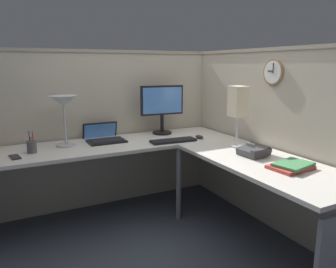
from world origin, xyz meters
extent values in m
plane|color=#383D47|center=(0.00, 0.00, 0.00)|extent=(6.80, 6.80, 0.00)
cube|color=#B7AD99|center=(-0.36, 0.87, 0.78)|extent=(2.57, 0.10, 1.55)
cube|color=gray|center=(-0.36, 0.87, 1.56)|extent=(2.57, 0.12, 0.03)
cube|color=#B7AD99|center=(0.87, -0.27, 0.78)|extent=(0.10, 2.37, 1.55)
cube|color=gray|center=(0.87, -0.27, 1.56)|extent=(0.12, 2.37, 0.03)
cube|color=beige|center=(-0.38, 0.47, 0.71)|extent=(2.35, 0.66, 0.03)
cube|color=beige|center=(0.47, -0.60, 0.71)|extent=(0.66, 1.49, 0.03)
cylinder|color=slate|center=(0.16, 0.16, 0.35)|extent=(0.05, 0.05, 0.70)
cylinder|color=black|center=(0.22, 0.64, 0.74)|extent=(0.20, 0.20, 0.02)
cylinder|color=black|center=(0.22, 0.64, 0.84)|extent=(0.04, 0.04, 0.20)
cube|color=black|center=(0.22, 0.64, 1.08)|extent=(0.46, 0.06, 0.30)
cube|color=#4C84D8|center=(0.22, 0.62, 1.08)|extent=(0.42, 0.03, 0.26)
cube|color=black|center=(-0.40, 0.54, 0.74)|extent=(0.34, 0.24, 0.02)
cube|color=black|center=(-0.40, 0.54, 0.75)|extent=(0.29, 0.18, 0.00)
cube|color=black|center=(-0.40, 0.77, 0.77)|extent=(0.34, 0.07, 0.22)
cube|color=#4C84D8|center=(-0.40, 0.76, 0.77)|extent=(0.31, 0.05, 0.18)
cube|color=black|center=(0.15, 0.26, 0.74)|extent=(0.44, 0.17, 0.02)
ellipsoid|color=#232326|center=(0.45, 0.26, 0.75)|extent=(0.06, 0.10, 0.03)
cylinder|color=#B7BABF|center=(-0.77, 0.56, 0.74)|extent=(0.17, 0.17, 0.02)
cylinder|color=#B7BABF|center=(-0.77, 0.56, 0.93)|extent=(0.02, 0.02, 0.38)
cone|color=#B7BABF|center=(-0.77, 0.56, 1.13)|extent=(0.24, 0.24, 0.09)
cylinder|color=#4C4C51|center=(-1.06, 0.44, 0.78)|extent=(0.08, 0.08, 0.10)
cylinder|color=#1E1EB2|center=(-1.07, 0.45, 0.84)|extent=(0.01, 0.01, 0.13)
cylinder|color=#B21E1E|center=(-1.04, 0.44, 0.84)|extent=(0.01, 0.01, 0.13)
cylinder|color=#D8591E|center=(-1.05, 0.46, 0.85)|extent=(0.03, 0.03, 0.01)
cube|color=black|center=(-1.19, 0.35, 0.73)|extent=(0.09, 0.15, 0.01)
cube|color=#38383D|center=(0.49, -0.45, 0.77)|extent=(0.20, 0.21, 0.10)
cube|color=#8CA58C|center=(0.49, -0.42, 0.80)|extent=(0.02, 0.09, 0.04)
cube|color=#38383D|center=(0.50, -0.53, 0.79)|extent=(0.19, 0.05, 0.04)
cube|color=#BF3F38|center=(0.50, -0.82, 0.74)|extent=(0.29, 0.23, 0.02)
cube|color=#3F7F4C|center=(0.51, -0.83, 0.76)|extent=(0.29, 0.24, 0.02)
cylinder|color=#B7BABF|center=(0.56, -0.16, 0.74)|extent=(0.11, 0.11, 0.01)
cylinder|color=#B7BABF|center=(0.56, -0.16, 0.87)|extent=(0.02, 0.02, 0.27)
cube|color=beige|center=(0.56, -0.16, 1.13)|extent=(0.13, 0.13, 0.26)
cylinder|color=olive|center=(0.82, -0.29, 1.37)|extent=(0.03, 0.22, 0.22)
cylinder|color=white|center=(0.80, -0.29, 1.37)|extent=(0.00, 0.19, 0.19)
cube|color=black|center=(0.80, -0.27, 1.38)|extent=(0.00, 0.06, 0.01)
cube|color=black|center=(0.80, -0.30, 1.41)|extent=(0.00, 0.01, 0.08)
camera|label=1|loc=(-1.24, -2.36, 1.44)|focal=34.85mm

